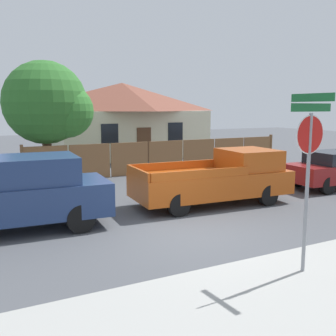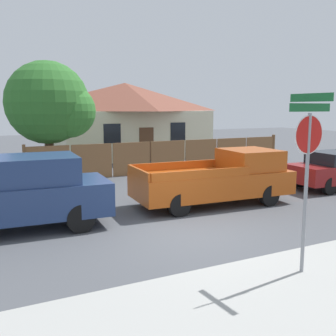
{
  "view_description": "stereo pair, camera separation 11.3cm",
  "coord_description": "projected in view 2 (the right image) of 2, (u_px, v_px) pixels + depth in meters",
  "views": [
    {
      "loc": [
        -4.87,
        -8.22,
        3.15
      ],
      "look_at": [
        -0.23,
        0.74,
        1.6
      ],
      "focal_mm": 42.0,
      "sensor_mm": 36.0,
      "label": 1
    },
    {
      "loc": [
        -4.77,
        -8.28,
        3.15
      ],
      "look_at": [
        -0.23,
        0.74,
        1.6
      ],
      "focal_mm": 42.0,
      "sensor_mm": 36.0,
      "label": 2
    }
  ],
  "objects": [
    {
      "name": "ground_plane",
      "position": [
        189.0,
        234.0,
        9.91
      ],
      "size": [
        80.0,
        80.0,
        0.0
      ],
      "primitive_type": "plane",
      "color": "#4C4F54"
    },
    {
      "name": "sidewalk_strip",
      "position": [
        293.0,
        293.0,
        6.73
      ],
      "size": [
        36.0,
        3.2,
        0.01
      ],
      "color": "#A3A39E",
      "rests_on": "ground"
    },
    {
      "name": "wooden_fence",
      "position": [
        168.0,
        157.0,
        19.25
      ],
      "size": [
        13.45,
        0.12,
        1.65
      ],
      "color": "brown",
      "rests_on": "ground"
    },
    {
      "name": "house",
      "position": [
        125.0,
        118.0,
        25.95
      ],
      "size": [
        10.08,
        7.4,
        4.76
      ],
      "color": "beige",
      "rests_on": "ground"
    },
    {
      "name": "oak_tree",
      "position": [
        52.0,
        105.0,
        17.35
      ],
      "size": [
        3.84,
        3.66,
        5.2
      ],
      "color": "brown",
      "rests_on": "ground"
    },
    {
      "name": "red_suv",
      "position": [
        16.0,
        191.0,
        10.11
      ],
      "size": [
        4.74,
        2.28,
        1.92
      ],
      "rotation": [
        0.0,
        0.0,
        -0.06
      ],
      "color": "navy",
      "rests_on": "ground"
    },
    {
      "name": "orange_pickup",
      "position": [
        219.0,
        179.0,
        12.91
      ],
      "size": [
        5.3,
        2.33,
        1.76
      ],
      "rotation": [
        0.0,
        0.0,
        -0.06
      ],
      "color": "#B74C14",
      "rests_on": "ground"
    },
    {
      "name": "stop_sign",
      "position": [
        308.0,
        152.0,
        7.28
      ],
      "size": [
        1.05,
        0.95,
        3.41
      ],
      "rotation": [
        0.0,
        0.0,
        0.06
      ],
      "color": "gray",
      "rests_on": "ground"
    }
  ]
}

